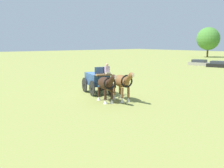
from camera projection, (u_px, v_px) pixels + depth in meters
ground_plane at (97, 93)px, 23.82m from camera, size 220.00×220.00×0.00m
show_wagon at (98, 80)px, 23.50m from camera, size 5.56×2.51×2.68m
draft_horse_near at (122, 82)px, 20.58m from camera, size 3.08×1.43×2.30m
draft_horse_off at (106, 84)px, 20.08m from camera, size 2.91×1.37×2.20m
parked_vehicle_a at (200, 63)px, 51.99m from camera, size 4.42×2.87×1.11m
parked_vehicle_b at (219, 65)px, 48.18m from camera, size 4.58×2.74×1.10m
tree_a at (208, 39)px, 79.24m from camera, size 6.54×6.54×8.60m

